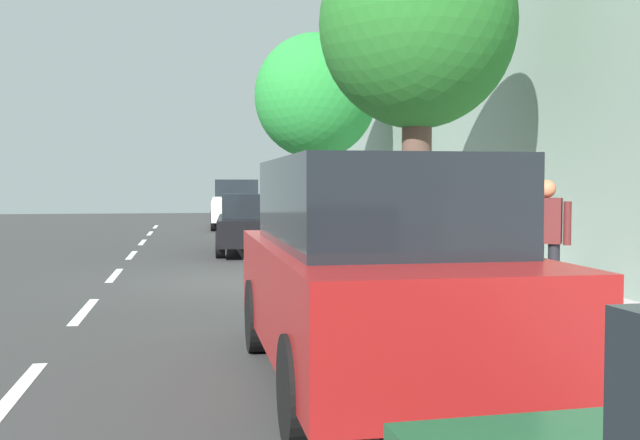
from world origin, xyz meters
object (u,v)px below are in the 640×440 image
(pedestrian_on_phone, at_px, (546,235))
(street_tree_near_cyclist, at_px, (417,27))
(parked_sedan_black_mid, at_px, (253,224))
(parked_pickup_white_far, at_px, (237,206))
(parked_suv_red_second, at_px, (372,268))
(cyclist_with_backpack, at_px, (358,230))
(bicycle_at_curb, at_px, (338,273))
(street_tree_mid_block, at_px, (316,97))

(pedestrian_on_phone, bearing_deg, street_tree_near_cyclist, 110.79)
(street_tree_near_cyclist, bearing_deg, parked_sedan_black_mid, 104.68)
(parked_pickup_white_far, distance_m, street_tree_near_cyclist, 18.97)
(parked_pickup_white_far, bearing_deg, street_tree_near_cyclist, -84.51)
(parked_suv_red_second, xyz_separation_m, cyclist_with_backpack, (0.90, 4.59, 0.05))
(bicycle_at_curb, xyz_separation_m, pedestrian_on_phone, (2.30, -2.34, 0.72))
(parked_suv_red_second, relative_size, bicycle_at_curb, 3.50)
(parked_suv_red_second, xyz_separation_m, street_tree_near_cyclist, (2.00, 5.25, 3.23))
(parked_suv_red_second, relative_size, cyclist_with_backpack, 2.68)
(parked_suv_red_second, bearing_deg, pedestrian_on_phone, 42.17)
(street_tree_mid_block, bearing_deg, cyclist_with_backpack, -95.91)
(street_tree_near_cyclist, bearing_deg, parked_suv_red_second, -110.86)
(bicycle_at_curb, distance_m, street_tree_near_cyclist, 4.10)
(parked_suv_red_second, xyz_separation_m, pedestrian_on_phone, (2.97, 2.69, 0.08))
(cyclist_with_backpack, xyz_separation_m, street_tree_mid_block, (1.10, 10.66, 3.20))
(parked_pickup_white_far, distance_m, street_tree_mid_block, 9.40)
(street_tree_near_cyclist, bearing_deg, parked_pickup_white_far, 95.49)
(street_tree_mid_block, height_order, pedestrian_on_phone, street_tree_mid_block)
(cyclist_with_backpack, distance_m, street_tree_near_cyclist, 3.43)
(parked_suv_red_second, bearing_deg, parked_sedan_black_mid, 90.07)
(street_tree_near_cyclist, xyz_separation_m, street_tree_mid_block, (0.00, 10.00, 0.02))
(cyclist_with_backpack, distance_m, pedestrian_on_phone, 2.81)
(parked_pickup_white_far, relative_size, bicycle_at_curb, 3.99)
(cyclist_with_backpack, relative_size, street_tree_near_cyclist, 0.30)
(cyclist_with_backpack, height_order, pedestrian_on_phone, pedestrian_on_phone)
(pedestrian_on_phone, bearing_deg, street_tree_mid_block, 94.42)
(parked_sedan_black_mid, bearing_deg, cyclist_with_backpack, -83.76)
(parked_suv_red_second, relative_size, pedestrian_on_phone, 2.84)
(bicycle_at_curb, relative_size, street_tree_mid_block, 0.23)
(parked_sedan_black_mid, height_order, cyclist_with_backpack, cyclist_with_backpack)
(parked_suv_red_second, height_order, street_tree_mid_block, street_tree_mid_block)
(parked_sedan_black_mid, bearing_deg, pedestrian_on_phone, -73.76)
(street_tree_mid_block, xyz_separation_m, pedestrian_on_phone, (0.97, -12.56, -3.18))
(parked_suv_red_second, relative_size, street_tree_near_cyclist, 0.81)
(bicycle_at_curb, distance_m, street_tree_mid_block, 11.01)
(parked_pickup_white_far, height_order, bicycle_at_curb, parked_pickup_white_far)
(street_tree_near_cyclist, height_order, street_tree_mid_block, street_tree_mid_block)
(parked_sedan_black_mid, xyz_separation_m, pedestrian_on_phone, (2.99, -10.26, 0.35))
(street_tree_near_cyclist, bearing_deg, cyclist_with_backpack, -149.17)
(street_tree_mid_block, bearing_deg, pedestrian_on_phone, -85.58)
(bicycle_at_curb, bearing_deg, parked_pickup_white_far, 91.41)
(parked_suv_red_second, height_order, street_tree_near_cyclist, street_tree_near_cyclist)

